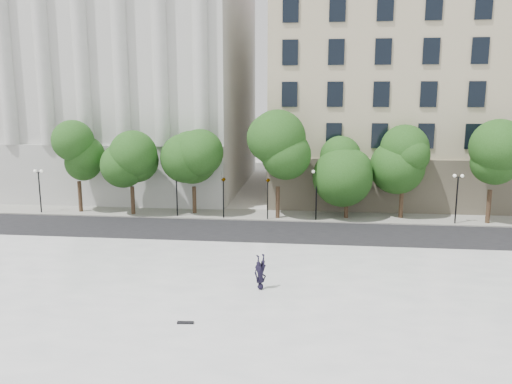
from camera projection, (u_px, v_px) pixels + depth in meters
The scene contains 12 objects.
ground at pixel (167, 344), 21.45m from camera, with size 160.00×160.00×0.00m, color beige.
plaza at pixel (184, 310), 24.34m from camera, with size 44.00×22.00×0.45m, color white.
street at pixel (232, 233), 39.03m from camera, with size 60.00×8.00×0.02m, color black.
far_sidewalk at pixel (243, 215), 44.88m from camera, with size 60.00×4.00×0.12m, color gray.
building_west at pixel (116, 76), 58.56m from camera, with size 31.50×27.65×25.60m.
building_east at pixel (439, 91), 55.21m from camera, with size 36.00×26.15×23.00m.
traffic_light_west at pixel (223, 178), 42.71m from camera, with size 0.78×1.63×4.14m.
traffic_light_east at pixel (268, 179), 42.30m from camera, with size 0.93×1.57×4.13m.
person_lying at pixel (260, 284), 26.33m from camera, with size 0.69×0.45×1.88m, color black.
skateboard at pixel (185, 323), 22.37m from camera, with size 0.75×0.19×0.08m, color black.
street_trees at pixel (273, 160), 43.10m from camera, with size 39.70×5.52×7.61m.
lamp_posts at pixel (244, 186), 42.94m from camera, with size 37.29×0.28×4.43m.
Camera 1 is at (6.00, -19.32, 10.42)m, focal length 35.00 mm.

